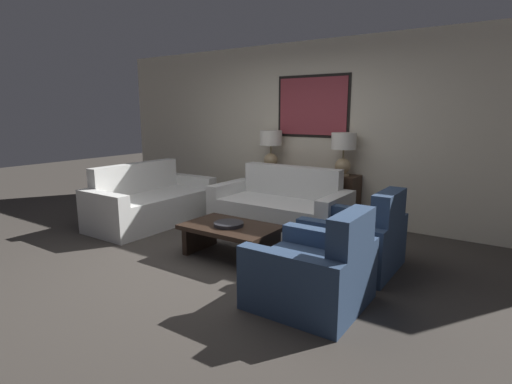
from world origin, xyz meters
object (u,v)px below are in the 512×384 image
object	(u,v)px
couch_by_back_wall	(280,210)
armchair_near_back_wall	(356,242)
coffee_table	(231,234)
couch_by_side	(151,203)
armchair_near_camera	(314,273)
decorative_bowl	(229,224)
table_lamp_right	(343,149)
table_lamp_left	(271,145)
console_table	(304,196)

from	to	relation	value
couch_by_back_wall	armchair_near_back_wall	distance (m)	1.53
coffee_table	couch_by_side	bearing A→B (deg)	165.86
couch_by_side	armchair_near_camera	size ratio (longest dim) A/B	2.07
couch_by_side	decorative_bowl	xyz separation A→B (m)	(1.84, -0.49, 0.10)
couch_by_back_wall	coffee_table	xyz separation A→B (m)	(0.07, -1.21, -0.02)
couch_by_side	decorative_bowl	size ratio (longest dim) A/B	5.54
table_lamp_right	coffee_table	bearing A→B (deg)	-105.51
table_lamp_left	couch_by_back_wall	world-z (taller)	table_lamp_left
console_table	couch_by_back_wall	xyz separation A→B (m)	(0.00, -0.70, -0.07)
table_lamp_right	table_lamp_left	bearing A→B (deg)	180.00
table_lamp_left	armchair_near_camera	bearing A→B (deg)	-50.99
decorative_bowl	armchair_near_camera	bearing A→B (deg)	-20.21
couch_by_side	armchair_near_camera	bearing A→B (deg)	-17.18
table_lamp_left	armchair_near_back_wall	xyz separation A→B (m)	(1.96, -1.41, -0.84)
console_table	table_lamp_right	distance (m)	0.96
table_lamp_right	couch_by_side	xyz separation A→B (m)	(-2.38, -1.45, -0.82)
table_lamp_left	couch_by_side	distance (m)	2.04
couch_by_side	coffee_table	world-z (taller)	couch_by_side
decorative_bowl	armchair_near_back_wall	xyz separation A→B (m)	(1.29, 0.53, -0.11)
coffee_table	decorative_bowl	bearing A→B (deg)	-96.72
table_lamp_right	couch_by_back_wall	bearing A→B (deg)	-130.60
console_table	armchair_near_camera	bearing A→B (deg)	-60.71
couch_by_back_wall	armchair_near_back_wall	size ratio (longest dim) A/B	2.07
couch_by_back_wall	decorative_bowl	xyz separation A→B (m)	(0.07, -1.24, 0.10)
coffee_table	armchair_near_back_wall	xyz separation A→B (m)	(1.28, 0.50, 0.01)
table_lamp_left	armchair_near_camera	xyz separation A→B (m)	(1.96, -2.41, -0.84)
couch_by_side	coffee_table	distance (m)	1.90
couch_by_back_wall	coffee_table	size ratio (longest dim) A/B	1.75
table_lamp_right	coffee_table	xyz separation A→B (m)	(-0.53, -1.91, -0.84)
console_table	coffee_table	world-z (taller)	console_table
armchair_near_back_wall	armchair_near_camera	world-z (taller)	same
console_table	coffee_table	distance (m)	1.92
couch_by_back_wall	decorative_bowl	size ratio (longest dim) A/B	5.54
table_lamp_right	armchair_near_back_wall	distance (m)	1.80
couch_by_side	coffee_table	size ratio (longest dim) A/B	1.75
couch_by_back_wall	armchair_near_back_wall	xyz separation A→B (m)	(1.35, -0.71, -0.02)
table_lamp_left	decorative_bowl	distance (m)	2.18
coffee_table	armchair_near_camera	distance (m)	1.38
couch_by_back_wall	armchair_near_camera	world-z (taller)	couch_by_back_wall
table_lamp_left	decorative_bowl	world-z (taller)	table_lamp_left
armchair_near_back_wall	table_lamp_left	bearing A→B (deg)	144.22
armchair_near_camera	coffee_table	bearing A→B (deg)	158.63
couch_by_back_wall	coffee_table	bearing A→B (deg)	-86.66
table_lamp_right	couch_by_side	distance (m)	2.90
decorative_bowl	couch_by_side	bearing A→B (deg)	165.00
couch_by_back_wall	coffee_table	world-z (taller)	couch_by_back_wall
table_lamp_left	table_lamp_right	bearing A→B (deg)	0.00
coffee_table	decorative_bowl	xyz separation A→B (m)	(-0.00, -0.03, 0.12)
table_lamp_left	table_lamp_right	xyz separation A→B (m)	(1.20, 0.00, 0.00)
console_table	table_lamp_right	xyz separation A→B (m)	(0.60, 0.00, 0.75)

